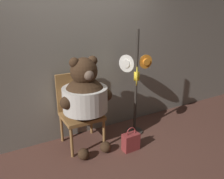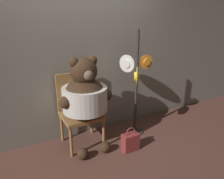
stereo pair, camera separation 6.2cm
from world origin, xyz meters
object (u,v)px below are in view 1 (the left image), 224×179
Objects in this scene: teddy_bear at (85,96)px; hat_display_rack at (136,84)px; chair at (79,107)px; handbag_on_ground at (131,141)px.

hat_display_rack is at bearing -0.46° from teddy_bear.
chair is 0.90m from handbag_on_ground.
hat_display_rack is (0.84, -0.01, 0.05)m from teddy_bear.
chair is 0.93m from hat_display_rack.
handbag_on_ground is (0.51, -0.39, -0.66)m from teddy_bear.
hat_display_rack reaches higher than teddy_bear.
chair is 0.29m from teddy_bear.
teddy_bear reaches higher than handbag_on_ground.
hat_display_rack is at bearing -12.05° from chair.
handbag_on_ground is (0.55, -0.57, -0.43)m from chair.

